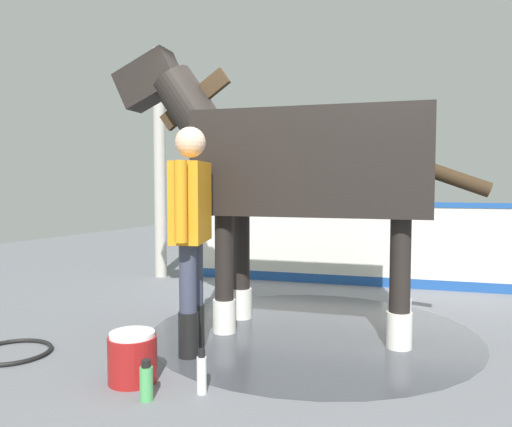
# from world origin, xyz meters

# --- Properties ---
(ground_plane) EXTENTS (16.00, 16.00, 0.02)m
(ground_plane) POSITION_xyz_m (0.00, 0.00, -0.01)
(ground_plane) COLOR slate
(wet_patch) EXTENTS (2.81, 2.81, 0.00)m
(wet_patch) POSITION_xyz_m (0.03, -0.14, 0.00)
(wet_patch) COLOR #42444C
(wet_patch) RESTS_ON ground
(barrier_wall) EXTENTS (4.16, 0.88, 1.06)m
(barrier_wall) POSITION_xyz_m (-0.37, 1.93, 0.49)
(barrier_wall) COLOR silver
(barrier_wall) RESTS_ON ground
(roof_post_near) EXTENTS (0.16, 0.16, 3.09)m
(roof_post_near) POSITION_xyz_m (-2.73, 1.29, 1.54)
(roof_post_near) COLOR #B7B2A8
(roof_post_near) RESTS_ON ground
(horse) EXTENTS (3.25, 1.21, 2.53)m
(horse) POSITION_xyz_m (-0.09, -0.16, 1.43)
(horse) COLOR black
(horse) RESTS_ON ground
(handler) EXTENTS (0.39, 0.65, 1.71)m
(handler) POSITION_xyz_m (-0.60, -1.06, 0.99)
(handler) COLOR black
(handler) RESTS_ON ground
(wash_bucket) EXTENTS (0.32, 0.32, 0.33)m
(wash_bucket) POSITION_xyz_m (-0.61, -1.71, 0.16)
(wash_bucket) COLOR maroon
(wash_bucket) RESTS_ON ground
(bottle_shampoo) EXTENTS (0.06, 0.06, 0.28)m
(bottle_shampoo) POSITION_xyz_m (-0.11, -1.66, 0.13)
(bottle_shampoo) COLOR white
(bottle_shampoo) RESTS_ON ground
(bottle_spray) EXTENTS (0.08, 0.08, 0.25)m
(bottle_spray) POSITION_xyz_m (-0.35, -1.89, 0.11)
(bottle_spray) COLOR #4CA559
(bottle_spray) RESTS_ON ground
(hose_coil) EXTENTS (0.58, 0.58, 0.03)m
(hose_coil) POSITION_xyz_m (-1.78, -1.73, 0.02)
(hose_coil) COLOR black
(hose_coil) RESTS_ON ground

